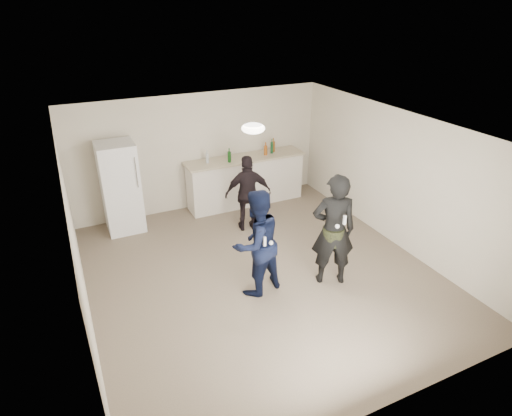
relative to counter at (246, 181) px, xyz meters
name	(u,v)px	position (x,y,z in m)	size (l,w,h in m)	color
floor	(261,273)	(-0.91, -2.67, -0.53)	(6.00, 6.00, 0.00)	#6B5B4C
ceiling	(262,130)	(-0.91, -2.67, 1.98)	(6.00, 6.00, 0.00)	silver
wall_back	(200,152)	(-0.91, 0.33, 0.72)	(6.00, 6.00, 0.00)	beige
wall_front	(391,326)	(-0.91, -5.67, 0.72)	(6.00, 6.00, 0.00)	beige
wall_left	(76,246)	(-3.66, -2.67, 0.72)	(6.00, 6.00, 0.00)	beige
wall_right	(397,179)	(1.84, -2.67, 0.72)	(6.00, 6.00, 0.00)	beige
counter	(246,181)	(0.00, 0.00, 0.00)	(2.60, 0.56, 1.05)	silver
counter_top	(245,158)	(0.00, 0.00, 0.55)	(2.68, 0.64, 0.04)	#C7B19A
fridge	(120,188)	(-2.70, -0.07, 0.38)	(0.70, 0.70, 1.80)	white
fridge_handle	(136,172)	(-2.42, -0.44, 0.78)	(0.02, 0.02, 0.60)	#B6B6BA
ceiling_dome	(253,128)	(-0.91, -2.37, 1.93)	(0.36, 0.36, 0.16)	white
shaker	(229,156)	(-0.36, 0.04, 0.65)	(0.08, 0.08, 0.17)	#AEAEB2
man	(256,243)	(-1.18, -3.05, 0.34)	(0.84, 0.66, 1.73)	#0F1940
woman	(333,230)	(0.03, -3.33, 0.42)	(0.69, 0.45, 1.89)	black
camo_shorts	(333,236)	(0.03, -3.33, 0.32)	(0.34, 0.34, 0.28)	#2D3618
spectator	(248,194)	(-0.45, -1.14, 0.25)	(0.91, 0.38, 1.55)	black
remote_man	(265,241)	(-1.18, -3.33, 0.53)	(0.04, 0.04, 0.15)	silver
nunchuk_man	(271,243)	(-1.06, -3.30, 0.45)	(0.07, 0.07, 0.07)	white
remote_woman	(345,220)	(0.03, -3.58, 0.72)	(0.04, 0.04, 0.15)	white
nunchuk_woman	(337,226)	(-0.07, -3.55, 0.62)	(0.07, 0.07, 0.07)	white
bottle_cluster	(252,152)	(0.16, -0.01, 0.68)	(1.66, 0.29, 0.25)	#B2B9BD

